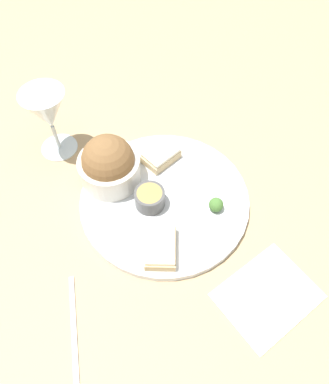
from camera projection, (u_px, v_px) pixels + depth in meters
name	position (u px, v px, depth m)	size (l,w,h in m)	color
ground_plane	(164.00, 202.00, 0.73)	(4.00, 4.00, 0.00)	tan
dinner_plate	(164.00, 200.00, 0.72)	(0.32, 0.32, 0.01)	silver
salad_bowl	(109.00, 164.00, 0.71)	(0.12, 0.12, 0.10)	silver
sauce_ramekin	(150.00, 198.00, 0.69)	(0.06, 0.06, 0.04)	#4C4C4C
cheese_toast_near	(161.00, 247.00, 0.65)	(0.10, 0.08, 0.03)	#D1B27F
cheese_toast_far	(161.00, 156.00, 0.76)	(0.08, 0.07, 0.03)	#D1B27F
wine_glass	(48.00, 113.00, 0.72)	(0.09, 0.09, 0.15)	silver
garnish	(216.00, 205.00, 0.69)	(0.03, 0.03, 0.03)	#477533
napkin	(268.00, 295.00, 0.62)	(0.19, 0.18, 0.01)	beige
fork	(74.00, 336.00, 0.59)	(0.16, 0.13, 0.01)	silver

